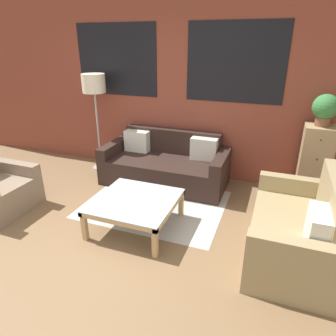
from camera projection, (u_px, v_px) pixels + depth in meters
ground_plane at (94, 255)px, 3.16m from camera, size 16.00×16.00×0.00m
wall_back_brick at (173, 88)px, 4.71m from camera, size 8.40×0.09×2.80m
rug at (155, 204)px, 4.15m from camera, size 1.86×1.45×0.00m
couch_dark at (166, 165)px, 4.71m from camera, size 1.91×0.88×0.78m
settee_vintage at (297, 232)px, 3.02m from camera, size 0.80×1.43×0.92m
coffee_table at (135, 203)px, 3.52m from camera, size 0.93×0.93×0.37m
floor_lamp at (94, 88)px, 4.80m from camera, size 0.37×0.37×1.61m
drawer_cabinet at (314, 163)px, 4.12m from camera, size 0.39×0.41×1.06m
potted_plant at (325, 108)px, 3.82m from camera, size 0.32×0.32×0.41m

